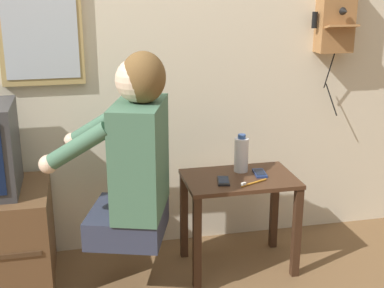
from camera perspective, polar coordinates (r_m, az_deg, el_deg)
wall_back at (r=2.97m, az=-5.32°, el=12.12°), size 6.80×0.05×2.55m
side_table at (r=2.90m, az=5.05°, el=-5.66°), size 0.59×0.38×0.53m
person at (r=2.57m, az=-6.17°, el=-1.15°), size 0.64×0.56×0.92m
wall_phone_antique at (r=3.21m, az=15.08°, el=13.15°), size 0.24×0.19×0.83m
wall_mirror at (r=2.91m, az=-15.99°, el=12.99°), size 0.43×0.03×0.71m
cell_phone_held at (r=2.78m, az=3.37°, el=-3.93°), size 0.08×0.13×0.01m
cell_phone_spare at (r=2.91m, az=7.23°, el=-3.09°), size 0.07×0.13×0.01m
water_bottle at (r=2.91m, az=5.28°, el=-1.10°), size 0.08×0.08×0.21m
toothbrush at (r=2.77m, az=6.44°, el=-4.14°), size 0.16×0.08×0.02m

